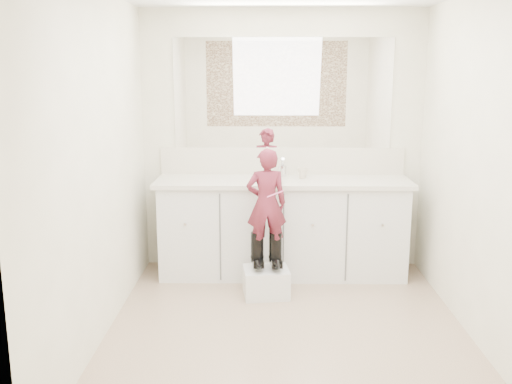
{
  "coord_description": "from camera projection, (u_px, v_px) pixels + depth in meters",
  "views": [
    {
      "loc": [
        -0.17,
        -3.81,
        1.86
      ],
      "look_at": [
        -0.24,
        0.89,
        0.84
      ],
      "focal_mm": 40.0,
      "sensor_mm": 36.0,
      "label": 1
    }
  ],
  "objects": [
    {
      "name": "mirror",
      "position": [
        283.0,
        94.0,
        5.22
      ],
      "size": [
        2.0,
        0.02,
        1.0
      ],
      "primitive_type": "cube",
      "color": "white",
      "rests_on": "wall_back"
    },
    {
      "name": "wall_left",
      "position": [
        98.0,
        168.0,
        3.88
      ],
      "size": [
        0.0,
        3.0,
        3.0
      ],
      "primitive_type": "plane",
      "rotation": [
        1.57,
        0.0,
        1.57
      ],
      "color": "beige",
      "rests_on": "floor"
    },
    {
      "name": "wall_back",
      "position": [
        282.0,
        141.0,
        5.33
      ],
      "size": [
        2.6,
        0.0,
        2.6
      ],
      "primitive_type": "plane",
      "rotation": [
        1.57,
        0.0,
        0.0
      ],
      "color": "beige",
      "rests_on": "floor"
    },
    {
      "name": "faucet",
      "position": [
        282.0,
        171.0,
        5.26
      ],
      "size": [
        0.08,
        0.08,
        0.1
      ],
      "primitive_type": "cylinder",
      "color": "silver",
      "rests_on": "countertop"
    },
    {
      "name": "toddler",
      "position": [
        266.0,
        203.0,
        4.63
      ],
      "size": [
        0.35,
        0.26,
        0.91
      ],
      "primitive_type": "imported",
      "rotation": [
        0.0,
        0.0,
        3.26
      ],
      "color": "#A93451",
      "rests_on": "step_stool"
    },
    {
      "name": "floor",
      "position": [
        287.0,
        332.0,
        4.11
      ],
      "size": [
        3.0,
        3.0,
        0.0
      ],
      "primitive_type": "plane",
      "color": "#836855",
      "rests_on": "ground"
    },
    {
      "name": "wall_front",
      "position": [
        304.0,
        229.0,
        2.39
      ],
      "size": [
        2.6,
        0.0,
        2.6
      ],
      "primitive_type": "plane",
      "rotation": [
        -1.57,
        0.0,
        0.0
      ],
      "color": "beige",
      "rests_on": "floor"
    },
    {
      "name": "countertop",
      "position": [
        283.0,
        182.0,
        5.11
      ],
      "size": [
        2.28,
        0.58,
        0.04
      ],
      "primitive_type": "cube",
      "color": "beige",
      "rests_on": "vanity_cabinet"
    },
    {
      "name": "boot_left",
      "position": [
        257.0,
        250.0,
        4.72
      ],
      "size": [
        0.14,
        0.22,
        0.31
      ],
      "primitive_type": null,
      "rotation": [
        0.0,
        0.0,
        0.12
      ],
      "color": "black",
      "rests_on": "step_stool"
    },
    {
      "name": "dot_panel",
      "position": [
        306.0,
        121.0,
        2.31
      ],
      "size": [
        2.0,
        0.01,
        1.2
      ],
      "primitive_type": "cube",
      "color": "#472819",
      "rests_on": "wall_front"
    },
    {
      "name": "boot_right",
      "position": [
        275.0,
        250.0,
        4.72
      ],
      "size": [
        0.14,
        0.22,
        0.31
      ],
      "primitive_type": null,
      "rotation": [
        0.0,
        0.0,
        0.12
      ],
      "color": "black",
      "rests_on": "step_stool"
    },
    {
      "name": "soap_bottle",
      "position": [
        268.0,
        168.0,
        5.08
      ],
      "size": [
        0.12,
        0.12,
        0.22
      ],
      "primitive_type": "imported",
      "rotation": [
        0.0,
        0.0,
        -0.22
      ],
      "color": "silver",
      "rests_on": "countertop"
    },
    {
      "name": "wall_right",
      "position": [
        482.0,
        169.0,
        3.84
      ],
      "size": [
        0.0,
        3.0,
        3.0
      ],
      "primitive_type": "plane",
      "rotation": [
        1.57,
        0.0,
        -1.57
      ],
      "color": "beige",
      "rests_on": "floor"
    },
    {
      "name": "cup",
      "position": [
        303.0,
        173.0,
        5.16
      ],
      "size": [
        0.13,
        0.13,
        0.09
      ],
      "primitive_type": "imported",
      "rotation": [
        0.0,
        0.0,
        -0.39
      ],
      "color": "beige",
      "rests_on": "countertop"
    },
    {
      "name": "vanity_cabinet",
      "position": [
        282.0,
        229.0,
        5.22
      ],
      "size": [
        2.2,
        0.55,
        0.85
      ],
      "primitive_type": "cube",
      "color": "silver",
      "rests_on": "floor"
    },
    {
      "name": "backsplash",
      "position": [
        282.0,
        161.0,
        5.35
      ],
      "size": [
        2.28,
        0.03,
        0.25
      ],
      "primitive_type": "cube",
      "color": "beige",
      "rests_on": "countertop"
    },
    {
      "name": "step_stool",
      "position": [
        266.0,
        282.0,
        4.76
      ],
      "size": [
        0.4,
        0.35,
        0.24
      ],
      "primitive_type": "cube",
      "rotation": [
        0.0,
        0.0,
        0.12
      ],
      "color": "silver",
      "rests_on": "floor"
    },
    {
      "name": "toothbrush",
      "position": [
        275.0,
        194.0,
        4.53
      ],
      "size": [
        0.14,
        0.03,
        0.06
      ],
      "primitive_type": "cylinder",
      "rotation": [
        0.0,
        1.22,
        0.12
      ],
      "color": "#EF5D96",
      "rests_on": "toddler"
    }
  ]
}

